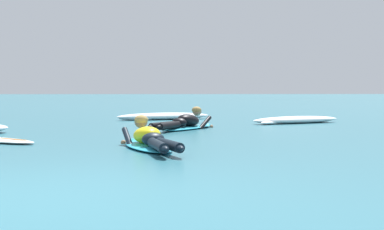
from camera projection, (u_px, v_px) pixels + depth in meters
ground_plane at (126, 124)px, 15.24m from camera, size 120.00×120.00×0.00m
surfer_near at (149, 140)px, 9.11m from camera, size 1.08×2.55×0.54m
surfer_far at (185, 123)px, 13.23m from camera, size 1.60×2.38×0.53m
whitewater_front at (164, 116)px, 17.21m from camera, size 2.80×1.52×0.20m
whitewater_mid_right at (296, 120)px, 15.49m from camera, size 2.60×1.60×0.18m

